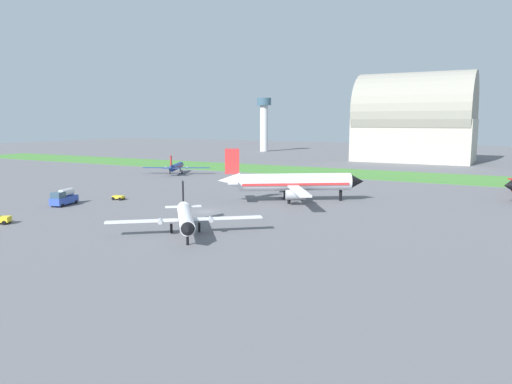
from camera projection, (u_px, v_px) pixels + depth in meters
The scene contains 9 objects.
ground_plane at pixel (205, 212), 91.85m from camera, with size 600.00×600.00×0.00m, color slate.
grass_taxiway_strip at pixel (340, 173), 160.39m from camera, with size 360.00×28.00×0.08m, color #478438.
airplane_midfield_jet at pixel (292, 182), 102.94m from camera, with size 28.15×28.10×11.36m.
airplane_taxiing_turboprop at pixel (176, 167), 157.02m from camera, with size 20.21×17.57×6.54m.
airplane_foreground_turboprop at pixel (185, 217), 73.42m from camera, with size 19.37×17.30×7.10m.
baggage_cart_near_gate at pixel (118, 197), 105.53m from camera, with size 2.68×2.19×0.90m.
fuel_truck_by_runway at pixel (64, 198), 98.59m from camera, with size 3.97×6.90×3.29m.
hangar_distant at pixel (415, 121), 205.25m from camera, with size 47.65×32.87×37.40m.
control_tower at pixel (264, 119), 271.75m from camera, with size 8.00×8.00×29.81m.
Camera 1 is at (51.45, -74.86, 17.08)m, focal length 33.90 mm.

